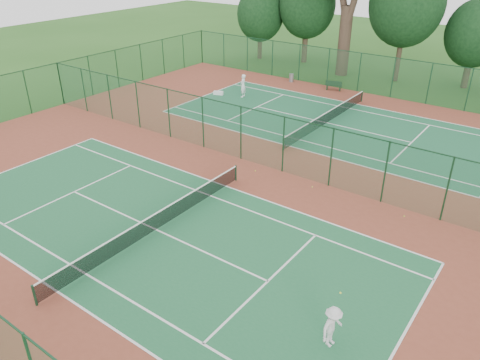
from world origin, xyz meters
name	(u,v)px	position (x,y,z in m)	size (l,w,h in m)	color
ground	(261,165)	(0.00, 0.00, 0.00)	(120.00, 120.00, 0.00)	#285A1C
red_pad	(261,165)	(0.00, 0.00, 0.01)	(40.00, 36.00, 0.01)	brown
court_near	(157,230)	(0.00, -9.00, 0.01)	(23.77, 10.97, 0.01)	#1E6138
court_far	(327,123)	(0.00, 9.00, 0.01)	(23.77, 10.97, 0.01)	#1E603C
fence_north	(376,75)	(0.00, 18.00, 1.76)	(40.00, 0.09, 3.50)	#18492B
fence_west	(61,84)	(-20.00, 0.00, 1.76)	(0.09, 36.00, 3.50)	#194C29
fence_divider	(261,138)	(0.00, 0.00, 1.76)	(40.00, 0.09, 3.50)	#1A502F
tennis_net_near	(156,221)	(0.00, -9.00, 0.54)	(0.10, 12.90, 0.97)	#153923
tennis_net_far	(328,116)	(0.00, 9.00, 0.54)	(0.10, 12.90, 0.97)	#14381F
player_near	(332,327)	(9.97, -10.51, 0.83)	(1.05, 0.60, 1.62)	silver
player_far	(243,86)	(-8.96, 10.48, 1.01)	(0.72, 0.48, 1.99)	silver
trash_bin	(291,78)	(-7.99, 17.15, 0.40)	(0.43, 0.43, 0.77)	gray
bench	(334,85)	(-3.41, 16.94, 0.48)	(1.54, 0.81, 0.91)	black
kit_bag	(218,93)	(-11.09, 9.69, 0.17)	(0.87, 0.33, 0.33)	silver
stray_ball_a	(312,187)	(3.99, -0.75, 0.04)	(0.07, 0.07, 0.07)	#D2F438
stray_ball_b	(404,216)	(9.22, -0.76, 0.04)	(0.07, 0.07, 0.07)	#B1CF30
stray_ball_c	(255,171)	(0.25, -0.98, 0.05)	(0.08, 0.08, 0.08)	gold
evergreen_row	(402,80)	(0.50, 24.25, 0.00)	(39.00, 5.00, 12.00)	black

